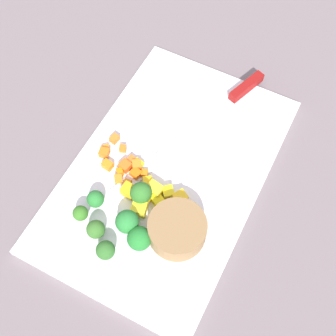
{
  "coord_description": "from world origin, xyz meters",
  "views": [
    {
      "loc": [
        -0.31,
        -0.16,
        0.68
      ],
      "look_at": [
        0.0,
        0.0,
        0.02
      ],
      "focal_mm": 48.09,
      "sensor_mm": 36.0,
      "label": 1
    }
  ],
  "objects": [
    {
      "name": "pepper_dice_6",
      "position": [
        -0.04,
        -0.02,
        0.02
      ],
      "size": [
        0.03,
        0.03,
        0.01
      ],
      "primitive_type": "cube",
      "rotation": [
        0.0,
        0.0,
        2.26
      ],
      "color": "yellow",
      "rests_on": "cutting_board"
    },
    {
      "name": "broccoli_floret_2",
      "position": [
        -0.13,
        -0.02,
        0.03
      ],
      "size": [
        0.04,
        0.04,
        0.04
      ],
      "color": "#86C158",
      "rests_on": "cutting_board"
    },
    {
      "name": "ground_plane",
      "position": [
        0.0,
        0.0,
        0.0
      ],
      "size": [
        4.0,
        4.0,
        0.0
      ],
      "primitive_type": "plane",
      "color": "slate"
    },
    {
      "name": "pepper_dice_3",
      "position": [
        -0.04,
        0.02,
        0.02
      ],
      "size": [
        0.02,
        0.02,
        0.01
      ],
      "primitive_type": "cube",
      "rotation": [
        0.0,
        0.0,
        2.18
      ],
      "color": "yellow",
      "rests_on": "cutting_board"
    },
    {
      "name": "chef_knife",
      "position": [
        0.14,
        -0.02,
        0.02
      ],
      "size": [
        0.34,
        0.14,
        0.02
      ],
      "rotation": [
        0.0,
        0.0,
        2.79
      ],
      "color": "silver",
      "rests_on": "cutting_board"
    },
    {
      "name": "broccoli_floret_0",
      "position": [
        -0.07,
        0.01,
        0.03
      ],
      "size": [
        0.04,
        0.04,
        0.04
      ],
      "color": "#8DBC60",
      "rests_on": "cutting_board"
    },
    {
      "name": "cutting_board",
      "position": [
        0.0,
        0.0,
        0.01
      ],
      "size": [
        0.47,
        0.3,
        0.01
      ],
      "primitive_type": "cube",
      "color": "white",
      "rests_on": "ground_plane"
    },
    {
      "name": "carrot_dice_4",
      "position": [
        -0.01,
        0.06,
        0.02
      ],
      "size": [
        0.02,
        0.02,
        0.01
      ],
      "primitive_type": "cube",
      "rotation": [
        0.0,
        0.0,
        2.88
      ],
      "color": "orange",
      "rests_on": "cutting_board"
    },
    {
      "name": "carrot_dice_10",
      "position": [
        0.01,
        0.11,
        0.02
      ],
      "size": [
        0.02,
        0.01,
        0.01
      ],
      "primitive_type": "cube",
      "rotation": [
        0.0,
        0.0,
        2.99
      ],
      "color": "orange",
      "rests_on": "cutting_board"
    },
    {
      "name": "pepper_dice_7",
      "position": [
        -0.01,
        0.05,
        0.02
      ],
      "size": [
        0.02,
        0.02,
        0.01
      ],
      "primitive_type": "cube",
      "rotation": [
        0.0,
        0.0,
        1.36
      ],
      "color": "yellow",
      "rests_on": "cutting_board"
    },
    {
      "name": "broccoli_floret_3",
      "position": [
        -0.17,
        0.02,
        0.03
      ],
      "size": [
        0.03,
        0.03,
        0.03
      ],
      "color": "#81C15F",
      "rests_on": "cutting_board"
    },
    {
      "name": "carrot_dice_2",
      "position": [
        -0.03,
        0.07,
        0.02
      ],
      "size": [
        0.02,
        0.02,
        0.01
      ],
      "primitive_type": "cube",
      "rotation": [
        0.0,
        0.0,
        2.91
      ],
      "color": "orange",
      "rests_on": "cutting_board"
    },
    {
      "name": "pepper_dice_1",
      "position": [
        -0.09,
        0.01,
        0.02
      ],
      "size": [
        0.03,
        0.03,
        0.02
      ],
      "primitive_type": "cube",
      "rotation": [
        0.0,
        0.0,
        1.8
      ],
      "color": "yellow",
      "rests_on": "cutting_board"
    },
    {
      "name": "prep_bowl",
      "position": [
        -0.09,
        -0.06,
        0.03
      ],
      "size": [
        0.09,
        0.09,
        0.04
      ],
      "primitive_type": "cylinder",
      "color": "olive",
      "rests_on": "cutting_board"
    },
    {
      "name": "carrot_dice_6",
      "position": [
        0.0,
        0.09,
        0.02
      ],
      "size": [
        0.01,
        0.01,
        0.01
      ],
      "primitive_type": "cube",
      "rotation": [
        0.0,
        0.0,
        0.43
      ],
      "color": "orange",
      "rests_on": "cutting_board"
    },
    {
      "name": "carrot_dice_9",
      "position": [
        -0.03,
        0.04,
        0.02
      ],
      "size": [
        0.02,
        0.02,
        0.01
      ],
      "primitive_type": "cube",
      "rotation": [
        0.0,
        0.0,
        2.92
      ],
      "color": "orange",
      "rests_on": "cutting_board"
    },
    {
      "name": "pepper_dice_0",
      "position": [
        -0.04,
        -0.04,
        0.02
      ],
      "size": [
        0.03,
        0.03,
        0.02
      ],
      "primitive_type": "cube",
      "rotation": [
        0.0,
        0.0,
        2.62
      ],
      "color": "yellow",
      "rests_on": "cutting_board"
    },
    {
      "name": "pepper_dice_4",
      "position": [
        -0.07,
        0.04,
        0.02
      ],
      "size": [
        0.02,
        0.02,
        0.02
      ],
      "primitive_type": "cube",
      "rotation": [
        0.0,
        0.0,
        3.08
      ],
      "color": "yellow",
      "rests_on": "cutting_board"
    },
    {
      "name": "pepper_dice_5",
      "position": [
        -0.07,
        0.01,
        0.02
      ],
      "size": [
        0.03,
        0.03,
        0.02
      ],
      "primitive_type": "cube",
      "rotation": [
        0.0,
        0.0,
        2.67
      ],
      "color": "yellow",
      "rests_on": "cutting_board"
    },
    {
      "name": "carrot_dice_12",
      "position": [
        -0.02,
        0.05,
        0.02
      ],
      "size": [
        0.02,
        0.02,
        0.01
      ],
      "primitive_type": "cube",
      "rotation": [
        0.0,
        0.0,
        2.14
      ],
      "color": "orange",
      "rests_on": "cutting_board"
    },
    {
      "name": "broccoli_floret_6",
      "position": [
        -0.14,
        0.08,
        0.03
      ],
      "size": [
        0.02,
        0.02,
        0.03
      ],
      "color": "#97BE5F",
      "rests_on": "cutting_board"
    },
    {
      "name": "carrot_dice_7",
      "position": [
        -0.04,
        0.07,
        0.02
      ],
      "size": [
        0.02,
        0.02,
        0.01
      ],
      "primitive_type": "cube",
      "rotation": [
        0.0,
        0.0,
        0.85
      ],
      "color": "orange",
      "rests_on": "cutting_board"
    },
    {
      "name": "broccoli_floret_1",
      "position": [
        -0.15,
        0.05,
        0.03
      ],
      "size": [
        0.03,
        0.03,
        0.03
      ],
      "color": "#87B45C",
      "rests_on": "cutting_board"
    },
    {
      "name": "carrot_dice_3",
      "position": [
        -0.02,
        0.11,
        0.02
      ],
      "size": [
        0.02,
        0.02,
        0.01
      ],
      "primitive_type": "cube",
      "rotation": [
        0.0,
        0.0,
        0.24
      ],
      "color": "orange",
      "rests_on": "cutting_board"
    },
    {
      "name": "pepper_dice_2",
      "position": [
        -0.05,
        -0.0,
        0.02
      ],
      "size": [
        0.02,
        0.03,
        0.02
      ],
      "primitive_type": "cube",
      "rotation": [
        0.0,
        0.0,
        1.42
      ],
      "color": "yellow",
      "rests_on": "cutting_board"
    },
    {
      "name": "carrot_dice_0",
      "position": [
        -0.03,
        0.03,
        0.02
      ],
      "size": [
        0.01,
        0.01,
        0.01
      ],
      "primitive_type": "cube",
      "rotation": [
        0.0,
        0.0,
        1.89
      ],
      "color": "orange",
      "rests_on": "cutting_board"
    },
    {
      "name": "pepper_dice_8",
      "position": [
        -0.06,
        -0.01,
        0.02
      ],
      "size": [
        0.02,
        0.02,
        0.01
      ],
      "primitive_type": "cube",
      "rotation": [
        0.0,
        0.0,
        2.63
      ],
      "color": "yellow",
      "rests_on": "cutting_board"
    },
    {
      "name": "carrot_dice_8",
      "position": [
        -0.05,
        0.06,
        0.02
      ],
      "size": [
        0.02,
        0.02,
        0.01
      ],
      "primitive_type": "cube",
      "rotation": [
        0.0,
        0.0,
        0.64
      ],
      "color": "orange",
      "rests_on": "cutting_board"
    },
    {
      "name": "broccoli_floret_5",
      "position": [
        -0.12,
        0.01,
        0.04
      ],
      "size": [
        0.04,
        0.04,
        0.04
      ],
      "color": "#80B15F",
      "rests_on": "cutting_board"
    },
    {
      "name": "broccoli_floret_4",
      "position": [
        -0.11,
        0.07,
        0.03
      ],
      "size": [
        0.03,
        0.03,
        0.03
      ],
      "color": "#82B65E",
      "rests_on": "cutting_board"
    },
    {
      "name": "carrot_dice_11",
      "position": [
        -0.01,
        0.11,
        0.02
      ],
      "size": [
        0.02,
        0.02,
        0.01
      ],
      "primitive_type": "cube",
      "rotation": [
        0.0,
        0.0,
        0.77
      ],
      "color": "orange",
      "rests_on": "cutting_board"
    },
    {
      "name": "carrot_dice_5",
      "position": [
        -0.05,
        0.05,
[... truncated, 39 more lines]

